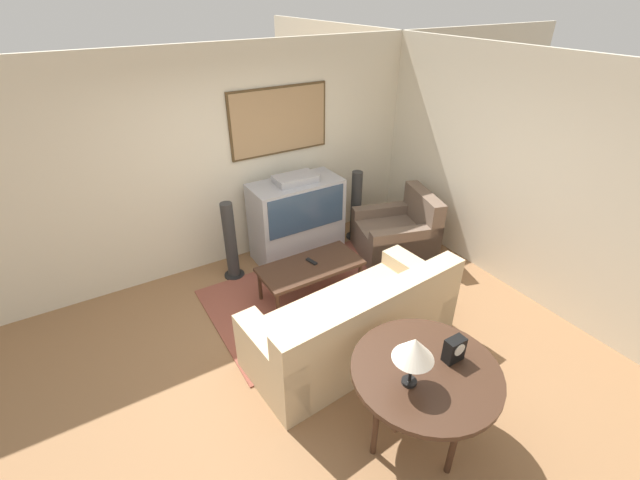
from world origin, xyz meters
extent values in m
plane|color=#8E6642|center=(0.00, 0.00, 0.00)|extent=(12.00, 12.00, 0.00)
cube|color=beige|center=(0.00, 2.13, 1.35)|extent=(12.00, 0.06, 2.70)
cube|color=#4C381E|center=(0.71, 2.08, 1.76)|extent=(1.33, 0.03, 0.83)
cube|color=#A37F56|center=(0.71, 2.07, 1.76)|extent=(1.28, 0.01, 0.78)
cube|color=beige|center=(2.63, 0.00, 1.35)|extent=(0.06, 12.00, 2.70)
cube|color=brown|center=(0.44, 0.74, 0.01)|extent=(2.46, 1.70, 0.01)
cube|color=#9E9EA3|center=(0.71, 1.70, 0.24)|extent=(1.18, 0.57, 0.48)
cube|color=#9E9EA3|center=(0.71, 1.70, 0.78)|extent=(1.18, 0.57, 0.59)
cube|color=#2D425B|center=(0.71, 1.41, 0.78)|extent=(1.07, 0.01, 0.52)
cube|color=#9E9EA3|center=(0.71, 1.70, 1.12)|extent=(0.53, 0.31, 0.09)
cube|color=#CCB289|center=(0.31, -0.14, 0.24)|extent=(2.17, 1.07, 0.47)
cube|color=#CCB289|center=(0.34, -0.48, 0.69)|extent=(2.12, 0.39, 0.43)
cube|color=#CCB289|center=(1.24, -0.07, 0.32)|extent=(0.31, 0.92, 0.63)
cube|color=#CCB289|center=(-0.62, -0.22, 0.32)|extent=(0.31, 0.92, 0.63)
cube|color=gray|center=(0.80, -0.31, 0.64)|extent=(0.37, 0.15, 0.34)
cube|color=gray|center=(-0.14, -0.39, 0.64)|extent=(0.37, 0.15, 0.34)
cube|color=brown|center=(1.85, 1.04, 0.21)|extent=(1.17, 1.11, 0.43)
cube|color=brown|center=(2.22, 0.92, 0.65)|extent=(0.43, 0.88, 0.44)
cube|color=brown|center=(1.95, 1.37, 0.28)|extent=(0.96, 0.43, 0.57)
cube|color=brown|center=(1.74, 0.70, 0.28)|extent=(0.96, 0.43, 0.57)
cube|color=#3D2619|center=(0.39, 0.80, 0.42)|extent=(1.19, 0.57, 0.04)
cylinder|color=#3D2619|center=(-0.15, 0.57, 0.20)|extent=(0.04, 0.04, 0.40)
cylinder|color=#3D2619|center=(0.94, 0.57, 0.20)|extent=(0.04, 0.04, 0.40)
cylinder|color=#3D2619|center=(-0.15, 1.04, 0.20)|extent=(0.04, 0.04, 0.40)
cylinder|color=#3D2619|center=(0.94, 1.04, 0.20)|extent=(0.04, 0.04, 0.40)
cylinder|color=#3D2619|center=(0.19, -1.25, 0.75)|extent=(1.12, 1.12, 0.04)
cube|color=#3D2619|center=(0.19, -1.25, 0.68)|extent=(0.95, 0.45, 0.08)
cylinder|color=#3D2619|center=(-0.20, -1.20, 0.36)|extent=(0.05, 0.05, 0.72)
cylinder|color=#3D2619|center=(0.59, -1.20, 0.36)|extent=(0.05, 0.05, 0.72)
cylinder|color=#3D2619|center=(0.19, -1.62, 0.36)|extent=(0.05, 0.05, 0.72)
cylinder|color=black|center=(0.00, -1.28, 0.78)|extent=(0.11, 0.11, 0.02)
cylinder|color=black|center=(0.00, -1.28, 0.97)|extent=(0.02, 0.02, 0.36)
cone|color=silver|center=(0.00, -1.28, 1.10)|extent=(0.29, 0.29, 0.17)
cube|color=black|center=(0.43, -1.28, 0.87)|extent=(0.16, 0.09, 0.20)
cylinder|color=white|center=(0.43, -1.33, 0.90)|extent=(0.10, 0.01, 0.10)
cube|color=black|center=(0.43, 0.84, 0.45)|extent=(0.08, 0.17, 0.02)
cylinder|color=black|center=(-0.24, 1.67, 0.01)|extent=(0.25, 0.25, 0.02)
cylinder|color=#2D2D2D|center=(-0.24, 1.67, 0.51)|extent=(0.15, 0.15, 1.03)
cylinder|color=black|center=(1.65, 1.67, 0.01)|extent=(0.25, 0.25, 0.02)
cylinder|color=#2D2D2D|center=(1.65, 1.67, 0.51)|extent=(0.15, 0.15, 1.03)
camera|label=1|loc=(-1.64, -2.74, 3.21)|focal=24.00mm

